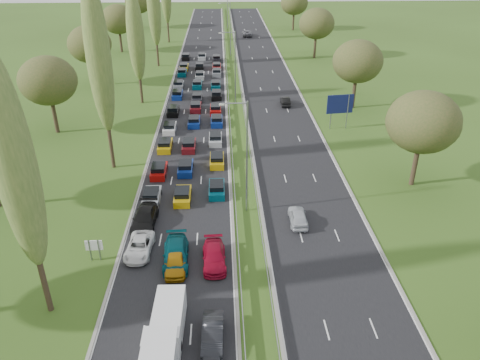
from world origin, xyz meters
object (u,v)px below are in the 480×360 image
object	(u,v)px
info_sign	(94,247)
direction_sign	(340,106)
near_car_2	(139,247)
white_van_front	(169,318)
near_car_3	(145,218)

from	to	relation	value
info_sign	direction_sign	distance (m)	42.04
near_car_2	white_van_front	xyz separation A→B (m)	(3.57, -9.49, 0.43)
near_car_3	near_car_2	bearing A→B (deg)	-85.99
info_sign	direction_sign	world-z (taller)	direction_sign
direction_sign	info_sign	bearing A→B (deg)	-133.32
white_van_front	info_sign	bearing A→B (deg)	131.84
near_car_2	direction_sign	world-z (taller)	direction_sign
info_sign	near_car_3	bearing A→B (deg)	56.74
near_car_2	white_van_front	size ratio (longest dim) A/B	0.89
near_car_3	info_sign	world-z (taller)	info_sign
direction_sign	near_car_2	bearing A→B (deg)	-130.18
near_car_3	white_van_front	xyz separation A→B (m)	(3.71, -14.12, 0.31)
info_sign	white_van_front	bearing A→B (deg)	-49.54
info_sign	direction_sign	bearing A→B (deg)	46.68
white_van_front	info_sign	world-z (taller)	white_van_front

